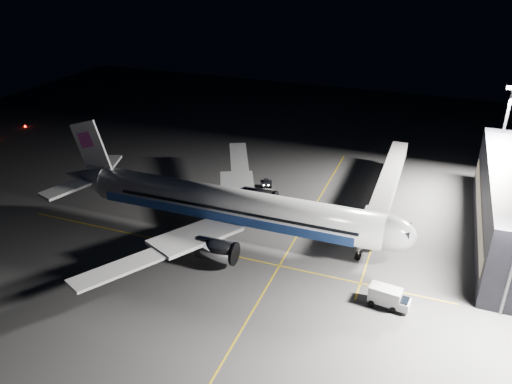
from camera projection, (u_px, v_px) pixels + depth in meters
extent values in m
plane|color=#4C4C4F|center=(233.00, 234.00, 82.05)|extent=(200.00, 200.00, 0.00)
cube|color=gold|center=(291.00, 245.00, 78.85)|extent=(0.25, 80.00, 0.01)
cube|color=gold|center=(218.00, 252.00, 77.02)|extent=(70.00, 0.25, 0.01)
cube|color=gold|center=(378.00, 229.00, 83.39)|extent=(0.25, 40.00, 0.01)
cylinder|color=silver|center=(233.00, 205.00, 79.70)|extent=(48.00, 5.60, 5.60)
ellipsoid|color=silver|center=(385.00, 233.00, 72.03)|extent=(8.96, 5.60, 5.60)
cube|color=black|center=(402.00, 230.00, 70.85)|extent=(2.20, 3.40, 0.90)
cone|color=silver|center=(86.00, 177.00, 88.67)|extent=(9.00, 5.49, 5.49)
cube|color=#214397|center=(234.00, 202.00, 82.74)|extent=(42.24, 0.25, 1.50)
cube|color=#214397|center=(220.00, 217.00, 78.09)|extent=(42.24, 0.25, 1.50)
cube|color=silver|center=(238.00, 191.00, 87.90)|extent=(11.36, 15.23, 1.53)
cube|color=silver|center=(196.00, 235.00, 74.51)|extent=(11.36, 15.23, 1.53)
cube|color=silver|center=(239.00, 158.00, 99.58)|extent=(8.57, 13.22, 1.31)
cube|color=silver|center=(118.00, 269.00, 65.25)|extent=(8.57, 13.22, 1.31)
cube|color=silver|center=(105.00, 165.00, 92.73)|extent=(6.20, 9.67, 0.45)
cube|color=silver|center=(68.00, 188.00, 84.02)|extent=(6.20, 9.67, 0.45)
cube|color=white|center=(91.00, 148.00, 85.32)|extent=(7.53, 0.40, 10.28)
cube|color=#EA4FC1|center=(86.00, 140.00, 84.95)|extent=(3.22, 0.55, 3.22)
cylinder|color=#B7B7BF|center=(259.00, 198.00, 88.07)|extent=(5.60, 3.40, 3.40)
cylinder|color=#B7B7BF|center=(216.00, 250.00, 73.00)|extent=(5.60, 3.40, 3.40)
cylinder|color=#9999A0|center=(358.00, 252.00, 74.94)|extent=(0.26, 0.26, 2.50)
cylinder|color=black|center=(358.00, 256.00, 75.30)|extent=(0.90, 0.70, 0.90)
cylinder|color=#9999A0|center=(227.00, 212.00, 86.05)|extent=(0.26, 0.26, 2.50)
cylinder|color=#9999A0|center=(205.00, 237.00, 78.85)|extent=(0.26, 0.26, 2.50)
cylinder|color=black|center=(227.00, 216.00, 86.36)|extent=(1.10, 1.60, 1.10)
cylinder|color=black|center=(205.00, 240.00, 79.16)|extent=(1.10, 1.60, 1.10)
cube|color=brown|center=(479.00, 207.00, 79.74)|extent=(0.15, 36.00, 3.00)
cube|color=#B2B2B7|center=(389.00, 180.00, 89.76)|extent=(3.00, 33.90, 2.80)
cube|color=#B2B2B7|center=(375.00, 221.00, 76.49)|extent=(3.60, 3.20, 3.40)
cylinder|color=#9999A0|center=(373.00, 238.00, 77.85)|extent=(0.70, 0.70, 3.10)
cylinder|color=black|center=(371.00, 248.00, 77.62)|extent=(0.70, 0.30, 0.70)
cylinder|color=black|center=(373.00, 242.00, 79.13)|extent=(0.70, 0.30, 0.70)
cylinder|color=#59595E|center=(501.00, 143.00, 91.62)|extent=(0.44, 0.44, 20.00)
sphere|color=#FF140A|center=(25.00, 126.00, 130.07)|extent=(0.44, 0.44, 0.44)
cube|color=silver|center=(385.00, 295.00, 65.15)|extent=(4.31, 2.55, 2.25)
cube|color=silver|center=(403.00, 304.00, 64.39)|extent=(1.87, 2.13, 1.22)
cube|color=black|center=(404.00, 301.00, 64.16)|extent=(1.44, 1.88, 0.51)
cylinder|color=black|center=(397.00, 301.00, 65.91)|extent=(0.84, 0.36, 0.82)
cylinder|color=black|center=(393.00, 310.00, 64.22)|extent=(0.84, 0.36, 0.82)
cylinder|color=black|center=(376.00, 294.00, 67.13)|extent=(0.84, 0.36, 0.82)
cylinder|color=black|center=(371.00, 303.00, 65.43)|extent=(0.84, 0.36, 0.82)
cube|color=black|center=(266.00, 184.00, 97.74)|extent=(2.54, 2.05, 1.01)
cube|color=black|center=(266.00, 181.00, 97.46)|extent=(1.18, 1.18, 0.55)
sphere|color=#FFF2CC|center=(264.00, 185.00, 97.10)|extent=(0.24, 0.24, 0.24)
sphere|color=#FFF2CC|center=(268.00, 185.00, 97.10)|extent=(0.24, 0.24, 0.24)
cylinder|color=black|center=(270.00, 184.00, 98.61)|extent=(0.58, 0.38, 0.55)
cylinder|color=black|center=(270.00, 187.00, 97.22)|extent=(0.58, 0.38, 0.55)
cylinder|color=black|center=(262.00, 184.00, 98.62)|extent=(0.58, 0.38, 0.55)
cylinder|color=black|center=(262.00, 187.00, 97.23)|extent=(0.58, 0.38, 0.55)
cone|color=#FF3D0A|center=(229.00, 218.00, 86.04)|extent=(0.46, 0.46, 0.69)
cone|color=#FF3D0A|center=(245.00, 201.00, 91.98)|extent=(0.37, 0.37, 0.55)
cone|color=#FF3D0A|center=(281.00, 201.00, 91.77)|extent=(0.46, 0.46, 0.69)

